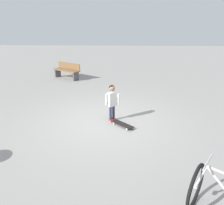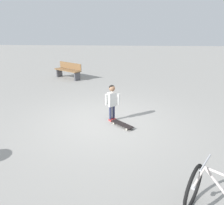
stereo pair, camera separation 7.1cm
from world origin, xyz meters
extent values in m
plane|color=gray|center=(0.00, 0.00, 0.00)|extent=(50.00, 50.00, 0.00)
cylinder|color=#2D3351|center=(-0.30, -0.16, 0.24)|extent=(0.08, 0.08, 0.42)
cube|color=#B73333|center=(-0.32, -0.14, 0.03)|extent=(0.16, 0.17, 0.05)
cylinder|color=#2D3351|center=(-0.22, -0.09, 0.24)|extent=(0.08, 0.08, 0.42)
cube|color=#B73333|center=(-0.23, -0.07, 0.03)|extent=(0.16, 0.17, 0.05)
cube|color=white|center=(-0.26, -0.13, 0.65)|extent=(0.27, 0.26, 0.40)
cylinder|color=white|center=(-0.44, -0.15, 0.65)|extent=(0.06, 0.06, 0.32)
cylinder|color=white|center=(-0.10, -0.08, 0.65)|extent=(0.06, 0.06, 0.32)
sphere|color=#9E7051|center=(-0.26, -0.13, 0.96)|extent=(0.17, 0.17, 0.17)
sphere|color=black|center=(-0.25, -0.13, 0.98)|extent=(0.16, 0.16, 0.16)
cube|color=black|center=(-0.55, 0.24, 0.07)|extent=(0.65, 0.62, 0.02)
cube|color=#B7B7BC|center=(-0.73, 0.41, 0.05)|extent=(0.10, 0.10, 0.02)
cube|color=#B7B7BC|center=(-0.37, 0.07, 0.05)|extent=(0.10, 0.10, 0.02)
cylinder|color=beige|center=(-0.79, 0.36, 0.03)|extent=(0.06, 0.06, 0.06)
cylinder|color=beige|center=(-0.68, 0.46, 0.03)|extent=(0.06, 0.06, 0.06)
cylinder|color=beige|center=(-0.42, 0.02, 0.03)|extent=(0.06, 0.06, 0.06)
cylinder|color=beige|center=(-0.32, 0.12, 0.03)|extent=(0.06, 0.06, 0.06)
torus|color=black|center=(-1.64, 2.86, 0.36)|extent=(0.45, 0.61, 0.71)
cylinder|color=#B7B7BC|center=(-1.64, 2.86, 0.36)|extent=(0.08, 0.08, 0.06)
cylinder|color=silver|center=(-1.92, 3.06, 0.53)|extent=(0.44, 0.33, 0.48)
cylinder|color=silver|center=(-1.68, 2.89, 0.56)|extent=(0.13, 0.10, 0.41)
cylinder|color=#B7B7BC|center=(-1.72, 2.92, 0.84)|extent=(0.29, 0.39, 0.02)
cube|color=brown|center=(2.36, -5.14, 0.44)|extent=(1.57, 1.26, 0.05)
cube|color=brown|center=(2.25, -5.30, 0.64)|extent=(1.35, 0.93, 0.32)
cube|color=#4C4C51|center=(2.94, -5.53, 0.20)|extent=(0.26, 0.34, 0.39)
cube|color=#4C4C51|center=(1.78, -4.74, 0.20)|extent=(0.26, 0.34, 0.39)
camera|label=1|loc=(-0.53, 5.36, 2.57)|focal=33.24mm
camera|label=2|loc=(-0.60, 5.35, 2.57)|focal=33.24mm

